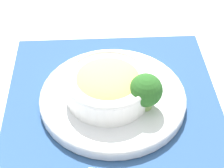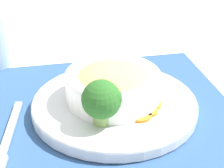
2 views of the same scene
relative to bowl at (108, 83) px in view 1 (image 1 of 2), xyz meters
name	(u,v)px [view 1 (image 1 of 2)]	position (x,y,z in m)	size (l,w,h in m)	color
ground_plane	(113,102)	(0.00, 0.01, -0.05)	(4.00, 4.00, 0.00)	white
placemat	(113,102)	(0.00, 0.01, -0.05)	(0.46, 0.46, 0.00)	#2D5184
plate	(113,97)	(0.00, 0.01, -0.04)	(0.29, 0.29, 0.02)	silver
bowl	(108,83)	(0.00, 0.00, 0.00)	(0.17, 0.17, 0.06)	white
broccoli_floret	(146,90)	(0.04, 0.07, 0.01)	(0.06, 0.06, 0.08)	#84AD5B
carrot_slice_near	(138,83)	(-0.02, 0.07, -0.03)	(0.04, 0.04, 0.01)	orange
carrot_slice_middle	(132,78)	(-0.04, 0.05, -0.03)	(0.04, 0.04, 0.01)	orange
carrot_slice_far	(123,75)	(-0.05, 0.04, -0.03)	(0.04, 0.04, 0.01)	orange
carrot_slice_extra	(114,73)	(-0.06, 0.02, -0.03)	(0.04, 0.04, 0.01)	orange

